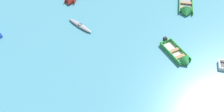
{
  "coord_description": "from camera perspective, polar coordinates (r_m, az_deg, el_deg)",
  "views": [
    {
      "loc": [
        -1.38,
        6.49,
        17.48
      ],
      "look_at": [
        0.0,
        23.55,
        0.15
      ],
      "focal_mm": 42.48,
      "sensor_mm": 36.0,
      "label": 1
    }
  ],
  "objects": [
    {
      "name": "rowboat_maroon_near_camera",
      "position": [
        31.88,
        -8.86,
        11.88
      ],
      "size": [
        1.9,
        3.94,
        1.05
      ],
      "color": "#99754C",
      "rests_on": "ground_plane"
    },
    {
      "name": "rowboat_green_distant_center",
      "position": [
        30.97,
        15.63,
        9.61
      ],
      "size": [
        2.45,
        4.43,
        1.37
      ],
      "color": "gray",
      "rests_on": "ground_plane"
    },
    {
      "name": "kayak_grey_center",
      "position": [
        27.88,
        -6.87,
        6.54
      ],
      "size": [
        2.64,
        2.83,
        0.32
      ],
      "color": "gray",
      "rests_on": "ground_plane"
    },
    {
      "name": "rowboat_green_cluster_outer",
      "position": [
        24.97,
        14.54,
        -0.3
      ],
      "size": [
        2.48,
        3.77,
        1.16
      ],
      "color": "beige",
      "rests_on": "ground_plane"
    }
  ]
}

